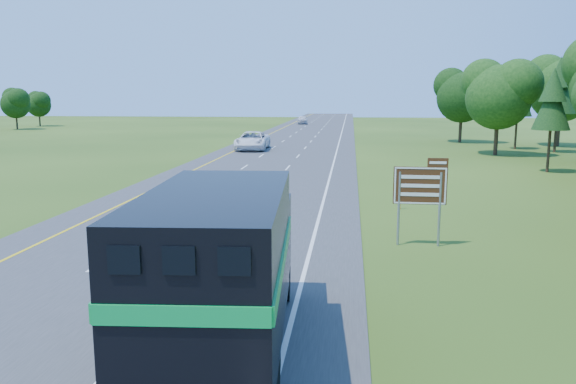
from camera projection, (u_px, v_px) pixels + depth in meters
name	position (u px, v px, depth m)	size (l,w,h in m)	color
road	(283.00, 153.00, 58.46)	(15.00, 260.00, 0.04)	#38383A
lane_markings	(283.00, 153.00, 58.45)	(11.15, 260.00, 0.01)	yellow
horse_truck	(222.00, 267.00, 12.53)	(3.37, 9.11, 3.96)	black
white_suv	(252.00, 141.00, 61.77)	(3.31, 7.19, 2.00)	white
far_car	(303.00, 120.00, 117.48)	(2.07, 5.15, 1.75)	silver
exit_sign	(421.00, 189.00, 22.12)	(2.09, 0.12, 3.54)	gray
delineator	(400.00, 197.00, 29.64)	(0.10, 0.05, 1.20)	#DA600B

